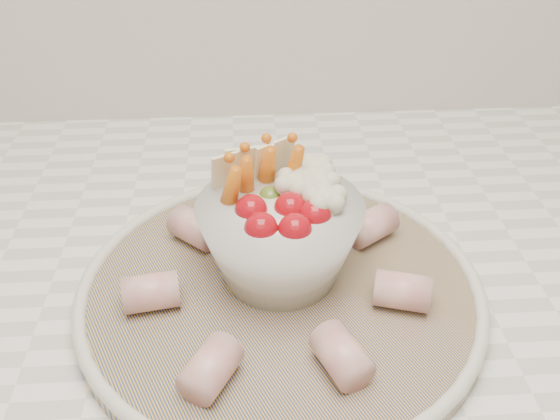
{
  "coord_description": "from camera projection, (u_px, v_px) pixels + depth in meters",
  "views": [
    {
      "loc": [
        0.13,
        0.96,
        1.31
      ],
      "look_at": [
        0.16,
        1.4,
        1.01
      ],
      "focal_mm": 40.0,
      "sensor_mm": 36.0,
      "label": 1
    }
  ],
  "objects": [
    {
      "name": "cured_meat_rolls",
      "position": [
        280.0,
        272.0,
        0.54
      ],
      "size": [
        0.26,
        0.27,
        0.03
      ],
      "color": "#C2595E",
      "rests_on": "serving_platter"
    },
    {
      "name": "serving_platter",
      "position": [
        281.0,
        290.0,
        0.56
      ],
      "size": [
        0.48,
        0.48,
        0.02
      ],
      "color": "navy",
      "rests_on": "kitchen_counter"
    },
    {
      "name": "veggie_bowl",
      "position": [
        281.0,
        232.0,
        0.54
      ],
      "size": [
        0.14,
        0.14,
        0.12
      ],
      "color": "silver",
      "rests_on": "serving_platter"
    }
  ]
}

